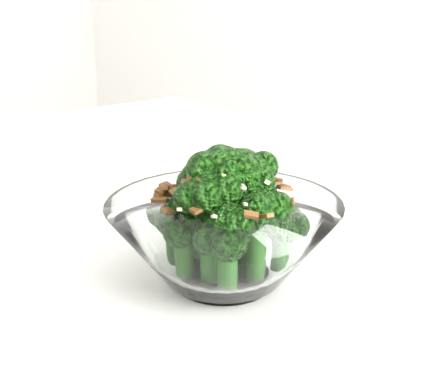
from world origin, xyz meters
The scene contains 2 objects.
table centered at (-0.05, 0.05, 0.68)m, with size 1.40×1.16×0.75m.
broccoli_dish centered at (0.06, -0.05, 0.80)m, with size 0.19×0.19×0.12m.
Camera 1 is at (0.30, -0.44, 0.99)m, focal length 50.00 mm.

